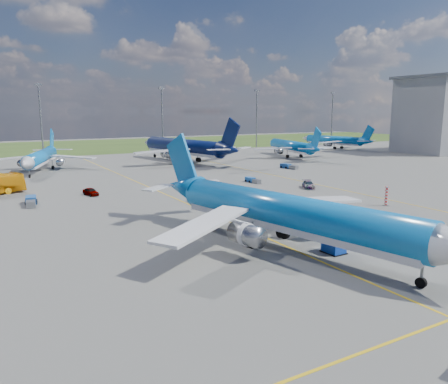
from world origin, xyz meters
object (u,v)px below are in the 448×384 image
bg_jet_ene (333,148)px  baggage_tug_w (252,180)px  baggage_tug_c (31,201)px  uld_container (334,245)px  service_car_b (205,197)px  bg_jet_nnw (42,171)px  bg_jet_n (184,162)px  service_car_c (308,185)px  bg_jet_ne (291,157)px  warning_post (386,196)px  main_airliner (287,248)px  baggage_tug_e (288,166)px  service_car_a (91,192)px

bg_jet_ene → baggage_tug_w: (-72.98, -54.06, 0.45)m
baggage_tug_w → baggage_tug_c: baggage_tug_c is taller
uld_container → service_car_b: uld_container is taller
bg_jet_nnw → baggage_tug_w: 53.45m
bg_jet_n → service_car_c: (2.34, -51.83, 0.68)m
uld_container → service_car_b: bearing=87.4°
service_car_c → bg_jet_ne: bearing=86.2°
warning_post → main_airliner: (-26.35, -9.61, -1.50)m
service_car_c → baggage_tug_w: size_ratio=1.09×
service_car_b → baggage_tug_c: bearing=79.5°
service_car_c → baggage_tug_e: size_ratio=0.89×
main_airliner → baggage_tug_w: main_airliner is taller
baggage_tug_c → baggage_tug_e: 63.49m
service_car_a → bg_jet_nnw: bearing=81.5°
service_car_a → baggage_tug_c: service_car_a is taller
bg_jet_nnw → baggage_tug_w: bg_jet_nnw is taller
service_car_b → baggage_tug_w: 20.68m
bg_jet_ene → service_car_b: bg_jet_ene is taller
bg_jet_ene → main_airliner: main_airliner is taller
warning_post → service_car_c: (-0.20, 17.86, -0.82)m
main_airliner → service_car_c: main_airliner is taller
bg_jet_n → baggage_tug_c: (-44.85, -42.34, 0.56)m
main_airliner → bg_jet_ne: bearing=39.0°
bg_jet_n → service_car_b: 56.60m
bg_jet_ene → baggage_tug_c: 127.36m
bg_jet_ene → baggage_tug_e: bg_jet_ene is taller
warning_post → service_car_b: warning_post is taller
service_car_b → baggage_tug_e: bearing=-42.3°
uld_container → baggage_tug_e: uld_container is taller
bg_jet_ne → service_car_c: 57.75m
main_airliner → service_car_b: size_ratio=9.06×
service_car_a → service_car_c: size_ratio=0.82×
bg_jet_nnw → service_car_c: bg_jet_nnw is taller
service_car_b → baggage_tug_e: service_car_b is taller
bg_jet_ne → baggage_tug_c: size_ratio=6.83×
bg_jet_n → baggage_tug_e: 31.87m
bg_jet_nnw → baggage_tug_c: (-6.69, -41.75, 0.56)m
service_car_b → baggage_tug_c: size_ratio=0.86×
main_airliner → service_car_c: bearing=33.7°
warning_post → service_car_c: bearing=90.6°
bg_jet_nnw → baggage_tug_w: (35.01, -40.39, 0.45)m
bg_jet_ne → baggage_tug_w: bg_jet_ne is taller
main_airliner → baggage_tug_e: size_ratio=8.06×
bg_jet_nnw → service_car_c: (40.51, -51.23, 0.68)m
bg_jet_ne → main_airliner: bearing=64.5°
baggage_tug_c → bg_jet_ne: bearing=32.0°
warning_post → baggage_tug_w: bearing=101.2°
main_airliner → baggage_tug_e: main_airliner is taller
bg_jet_ne → service_car_b: 73.60m
bg_jet_nnw → bg_jet_ene: size_ratio=1.01×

